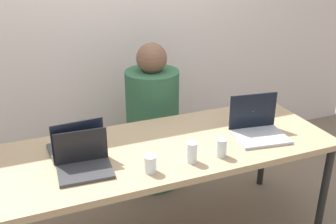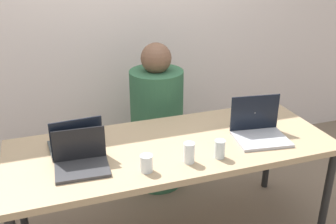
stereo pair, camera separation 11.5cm
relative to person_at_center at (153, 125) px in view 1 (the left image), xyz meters
The scene contains 9 objects.
back_wall 0.91m from the person_at_center, 102.30° to the left, with size 5.11×0.10×2.46m, color silver.
desk 0.73m from the person_at_center, 99.83° to the right, with size 1.97×0.78×0.73m.
person_at_center is the anchor object (origin of this frame).
laptop_back_left 0.95m from the person_at_center, 138.47° to the right, with size 0.30×0.29×0.24m.
laptop_front_left 1.08m from the person_at_center, 130.28° to the right, with size 0.30×0.24×0.20m.
laptop_front_right 0.93m from the person_at_center, 62.03° to the right, with size 0.35×0.31×0.25m.
water_glass_left 1.04m from the person_at_center, 110.48° to the right, with size 0.07×0.07×0.10m.
water_glass_center 0.97m from the person_at_center, 96.41° to the right, with size 0.06×0.06×0.12m.
water_glass_right 0.98m from the person_at_center, 85.27° to the right, with size 0.06×0.06×0.11m.
Camera 1 is at (-0.82, -1.95, 1.85)m, focal length 42.00 mm.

